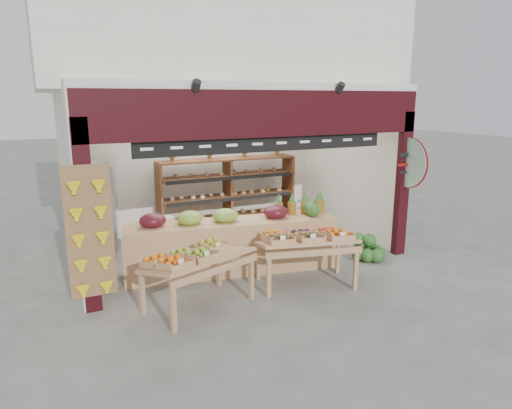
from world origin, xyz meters
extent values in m
plane|color=#62625E|center=(0.00, 0.00, 0.00)|extent=(60.00, 60.00, 0.00)
cube|color=white|center=(0.00, 2.29, 1.50)|extent=(5.76, 0.18, 3.00)
cube|color=white|center=(-2.79, 0.60, 1.50)|extent=(0.18, 3.38, 3.00)
cube|color=white|center=(2.79, 0.60, 1.50)|extent=(0.18, 3.38, 3.00)
cube|color=white|center=(0.00, 0.60, 3.06)|extent=(5.76, 3.38, 0.12)
cube|color=white|center=(0.00, 1.70, 4.20)|extent=(6.36, 4.60, 2.40)
cube|color=black|center=(0.00, -1.05, 2.65)|extent=(5.70, 0.14, 0.70)
cube|color=black|center=(-2.75, -1.05, 1.32)|extent=(0.22, 0.14, 2.65)
cube|color=black|center=(2.75, -1.05, 1.32)|extent=(0.22, 0.14, 2.65)
cube|color=black|center=(0.00, -1.02, 2.20)|extent=(4.20, 0.05, 0.26)
cylinder|color=white|center=(0.10, -0.95, 2.45)|extent=(0.34, 0.05, 0.34)
cube|color=#8C633F|center=(-2.73, -1.14, 1.15)|extent=(0.60, 0.04, 1.80)
cylinder|color=#A9D5BC|center=(2.75, -1.14, 1.75)|extent=(0.04, 0.90, 0.90)
cylinder|color=maroon|center=(2.75, -1.16, 1.75)|extent=(0.01, 0.92, 0.92)
cube|color=brown|center=(-1.09, 1.73, 0.80)|extent=(0.05, 0.50, 1.61)
cube|color=brown|center=(0.41, 1.73, 0.80)|extent=(0.05, 0.50, 1.61)
cube|color=brown|center=(1.92, 1.73, 0.80)|extent=(0.05, 0.50, 1.61)
cube|color=brown|center=(0.41, 1.73, 0.35)|extent=(3.02, 0.50, 0.04)
cube|color=brown|center=(0.41, 1.73, 0.80)|extent=(3.02, 0.50, 0.04)
cube|color=brown|center=(0.41, 1.73, 1.26)|extent=(3.02, 0.50, 0.04)
cube|color=brown|center=(0.41, 1.73, 1.61)|extent=(3.02, 0.50, 0.04)
cone|color=#986332|center=(-0.79, 1.73, 1.75)|extent=(0.32, 0.32, 0.28)
cone|color=#986332|center=(0.01, 1.73, 1.75)|extent=(0.32, 0.32, 0.28)
cone|color=#986332|center=(0.82, 1.73, 1.75)|extent=(0.32, 0.32, 0.28)
cone|color=#986332|center=(1.62, 1.73, 1.75)|extent=(0.32, 0.32, 0.28)
cube|color=silver|center=(-2.37, 1.42, 0.91)|extent=(0.88, 0.88, 1.83)
cube|color=beige|center=(-1.30, 0.94, 0.19)|extent=(0.44, 0.34, 0.38)
cube|color=beige|center=(-1.25, 0.94, 0.53)|extent=(0.40, 0.32, 0.31)
cube|color=#15501C|center=(-0.75, 0.83, 0.16)|extent=(0.42, 0.32, 0.31)
cube|color=beige|center=(-0.75, 1.23, 0.15)|extent=(0.38, 0.30, 0.29)
cube|color=tan|center=(-0.45, -0.52, 0.44)|extent=(3.60, 1.29, 0.88)
ellipsoid|color=#59141E|center=(-1.70, -0.30, 0.98)|extent=(0.43, 0.39, 0.24)
ellipsoid|color=#8CB23F|center=(-1.12, -0.40, 0.98)|extent=(0.43, 0.39, 0.24)
ellipsoid|color=#8CB23F|center=(-0.54, -0.50, 0.98)|extent=(0.43, 0.39, 0.24)
ellipsoid|color=#59141E|center=(0.33, -0.66, 0.98)|extent=(0.43, 0.39, 0.24)
cylinder|color=olive|center=(0.45, -0.53, 0.99)|extent=(0.15, 0.15, 0.22)
cylinder|color=olive|center=(0.69, -0.57, 0.99)|extent=(0.15, 0.15, 0.22)
cylinder|color=olive|center=(0.93, -0.61, 0.99)|extent=(0.15, 0.15, 0.22)
cylinder|color=olive|center=(1.17, -0.66, 0.99)|extent=(0.15, 0.15, 0.22)
cylinder|color=olive|center=(1.22, -0.66, 0.99)|extent=(0.15, 0.15, 0.22)
cube|color=tan|center=(-1.40, -1.59, 0.70)|extent=(1.68, 1.28, 0.22)
cube|color=tan|center=(-1.92, -2.16, 0.30)|extent=(0.08, 0.08, 0.60)
cube|color=tan|center=(-0.63, -1.70, 0.30)|extent=(0.08, 0.08, 0.60)
cube|color=tan|center=(-2.16, -1.49, 0.30)|extent=(0.08, 0.08, 0.60)
cube|color=tan|center=(-0.88, -1.03, 0.30)|extent=(0.08, 0.08, 0.60)
cube|color=tan|center=(0.38, -1.56, 0.70)|extent=(1.64, 1.16, 0.22)
cube|color=tan|center=(-0.37, -1.74, 0.30)|extent=(0.07, 0.07, 0.60)
cube|color=tan|center=(0.96, -2.07, 0.30)|extent=(0.07, 0.07, 0.60)
cube|color=tan|center=(-0.20, -1.04, 0.30)|extent=(0.07, 0.07, 0.60)
cube|color=tan|center=(1.13, -1.37, 0.30)|extent=(0.07, 0.07, 0.60)
sphere|color=#1B4C19|center=(1.91, -1.18, 0.13)|extent=(0.25, 0.25, 0.25)
sphere|color=#1B4C19|center=(2.18, -1.18, 0.13)|extent=(0.25, 0.25, 0.25)
sphere|color=#1B4C19|center=(1.91, -0.91, 0.13)|extent=(0.25, 0.25, 0.25)
sphere|color=#1B4C19|center=(2.18, -0.91, 0.13)|extent=(0.25, 0.25, 0.25)
sphere|color=#1B4C19|center=(2.05, -1.05, 0.35)|extent=(0.25, 0.25, 0.25)
sphere|color=#1B4C19|center=(2.05, -1.27, 0.13)|extent=(0.25, 0.25, 0.25)
sphere|color=#1B4C19|center=(1.82, -1.05, 0.13)|extent=(0.25, 0.25, 0.25)
sphere|color=#1B4C19|center=(1.91, -0.90, 0.35)|extent=(0.25, 0.25, 0.25)
sphere|color=#1B4C19|center=(2.23, -1.02, 0.13)|extent=(0.25, 0.25, 0.25)
camera|label=1|loc=(-3.26, -7.31, 2.87)|focal=32.00mm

